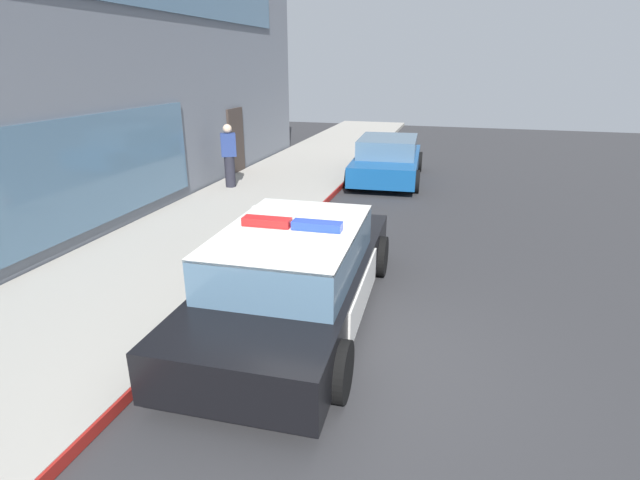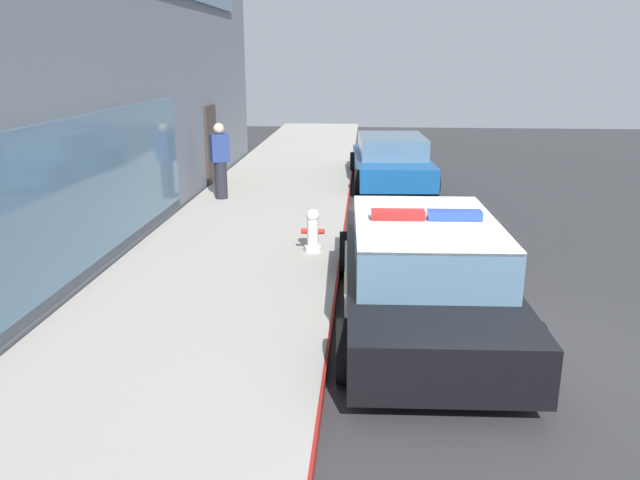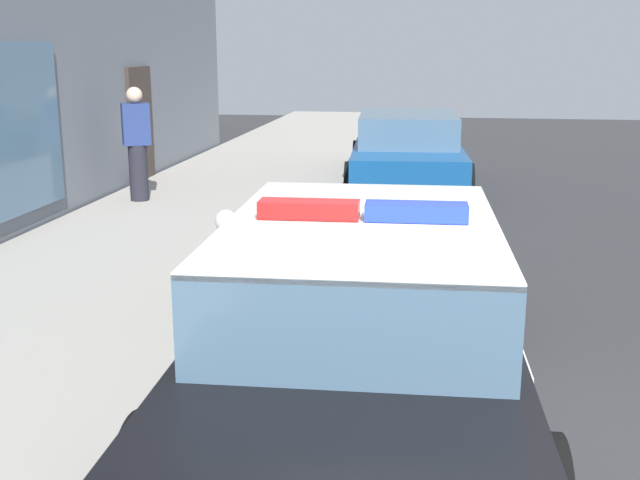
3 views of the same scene
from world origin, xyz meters
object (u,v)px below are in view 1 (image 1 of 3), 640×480
at_px(fire_hydrant, 257,224).
at_px(pedestrian_on_sidewalk, 229,156).
at_px(police_cruiser, 296,273).
at_px(car_down_street, 387,159).

bearing_deg(fire_hydrant, pedestrian_on_sidewalk, 31.99).
xyz_separation_m(police_cruiser, fire_hydrant, (2.37, 1.59, -0.18)).
xyz_separation_m(fire_hydrant, pedestrian_on_sidewalk, (3.89, 2.43, 0.51)).
xyz_separation_m(police_cruiser, pedestrian_on_sidewalk, (6.27, 4.02, 0.33)).
bearing_deg(car_down_street, police_cruiser, 176.95).
bearing_deg(police_cruiser, car_down_street, -1.45).
height_order(car_down_street, pedestrian_on_sidewalk, pedestrian_on_sidewalk).
distance_m(police_cruiser, car_down_street, 8.98).
bearing_deg(police_cruiser, pedestrian_on_sidewalk, 30.79).
height_order(police_cruiser, car_down_street, police_cruiser).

